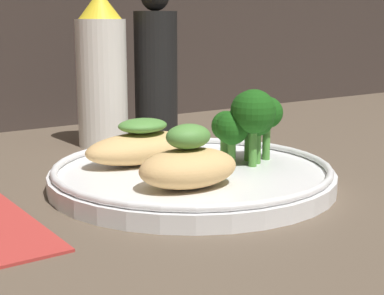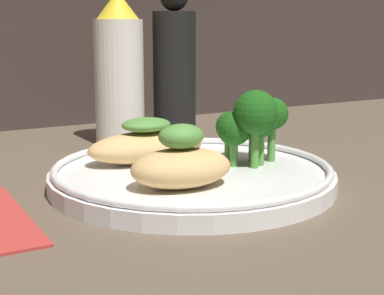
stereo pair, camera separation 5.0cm
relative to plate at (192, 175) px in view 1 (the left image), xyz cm
name	(u,v)px [view 1 (the left image)]	position (x,y,z in cm)	size (l,w,h in cm)	color
ground_plane	(192,191)	(0.00, 0.00, -1.49)	(180.00, 180.00, 1.00)	brown
plate	(192,175)	(0.00, 0.00, 0.00)	(24.63, 24.63, 2.00)	white
grilled_meat_front	(188,164)	(-3.32, -4.26, 2.26)	(8.52, 6.00, 4.97)	tan
grilled_meat_middle	(143,145)	(-2.18, 4.61, 2.07)	(11.21, 5.43, 4.10)	tan
broccoli_bunch	(249,118)	(5.77, -0.64, 4.57)	(7.07, 6.60, 6.86)	#4C8E38
sauce_bottle	(102,73)	(1.63, 20.14, 7.35)	(5.68, 5.68, 17.44)	white
pepper_grinder	(156,69)	(8.80, 20.14, 7.41)	(5.16, 5.16, 18.58)	black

